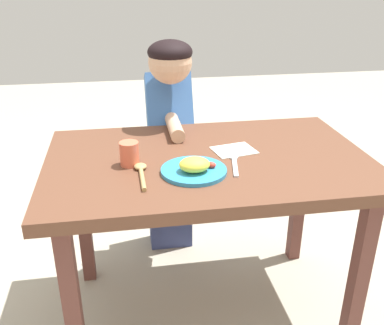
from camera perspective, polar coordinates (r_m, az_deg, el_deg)
ground_plane at (r=1.91m, az=1.83°, el=-18.32°), size 8.00×8.00×0.00m
dining_table at (r=1.56m, az=2.12°, el=-1.89°), size 1.13×0.71×0.68m
plate at (r=1.40m, az=0.30°, el=-0.77°), size 0.21×0.21×0.06m
fork at (r=1.48m, az=5.59°, el=-0.11°), size 0.06×0.21×0.01m
spoon at (r=1.41m, az=-6.64°, el=-1.28°), size 0.04×0.19×0.02m
drinking_cup at (r=1.47m, az=-8.19°, el=1.14°), size 0.06×0.06×0.08m
person at (r=1.96m, az=-2.92°, el=2.78°), size 0.20×0.42×1.03m
napkin at (r=1.59m, az=5.51°, el=1.59°), size 0.17×0.14×0.00m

